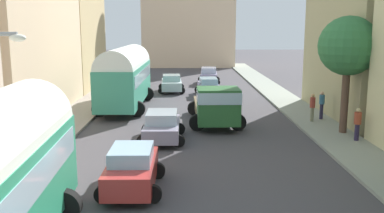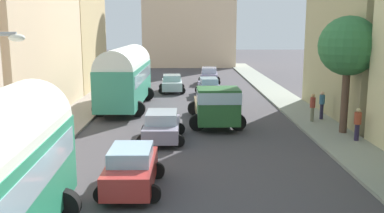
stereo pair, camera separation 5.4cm
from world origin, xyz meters
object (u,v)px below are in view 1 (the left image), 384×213
car_2 (132,169)px  car_3 (162,126)px  pedestrian_3 (312,106)px  pedestrian_4 (357,123)px  parked_bus_1 (125,75)px  cargo_truck_0 (216,105)px  car_0 (208,87)px  pedestrian_0 (322,104)px  car_1 (209,76)px  car_4 (171,83)px

car_2 → car_3: car_2 is taller
pedestrian_3 → pedestrian_4: (0.93, -4.31, -0.03)m
car_2 → pedestrian_4: pedestrian_4 is taller
parked_bus_1 → car_3: parked_bus_1 is taller
cargo_truck_0 → car_0: cargo_truck_0 is taller
car_3 → pedestrian_0: size_ratio=2.11×
parked_bus_1 → pedestrian_4: (12.51, -9.46, -1.33)m
car_1 → pedestrian_0: pedestrian_0 is taller
car_1 → pedestrian_4: size_ratio=2.23×
pedestrian_0 → pedestrian_3: size_ratio=1.03×
car_4 → pedestrian_3: pedestrian_3 is taller
car_0 → car_3: car_0 is taller
parked_bus_1 → car_3: 9.46m
car_1 → car_2: car_1 is taller
car_4 → pedestrian_0: (9.37, -11.78, 0.29)m
car_0 → car_4: (-3.10, 1.99, 0.01)m
parked_bus_1 → car_2: bearing=-81.3°
car_0 → car_4: 3.69m
car_2 → pedestrian_0: pedestrian_0 is taller
parked_bus_1 → car_3: (3.02, -8.82, -1.59)m
parked_bus_1 → car_2: size_ratio=2.72×
car_0 → pedestrian_4: size_ratio=2.27×
parked_bus_1 → car_1: (6.46, 12.66, -1.52)m
pedestrian_4 → pedestrian_3: bearing=102.2°
car_4 → pedestrian_4: 19.22m
car_0 → pedestrian_4: 16.04m
cargo_truck_0 → car_2: cargo_truck_0 is taller
car_4 → pedestrian_0: 15.06m
cargo_truck_0 → pedestrian_3: size_ratio=3.93×
car_3 → pedestrian_4: size_ratio=2.20×
pedestrian_3 → pedestrian_4: size_ratio=1.01×
parked_bus_1 → car_0: bearing=40.8°
car_1 → pedestrian_4: (6.05, -22.12, 0.19)m
car_1 → cargo_truck_0: bearing=-91.7°
parked_bus_1 → car_1: 14.29m
car_0 → car_2: 20.91m
car_2 → pedestrian_3: (9.24, 10.21, 0.26)m
parked_bus_1 → car_0: parked_bus_1 is taller
car_1 → car_4: (-3.52, -5.45, -0.05)m
car_3 → pedestrian_4: 9.52m
cargo_truck_0 → car_2: bearing=-110.1°
parked_bus_1 → pedestrian_0: 13.20m
parked_bus_1 → pedestrian_0: parked_bus_1 is taller
cargo_truck_0 → pedestrian_3: (5.66, 0.41, -0.20)m
car_3 → car_4: size_ratio=1.03×
car_1 → parked_bus_1: bearing=-117.0°
pedestrian_4 → car_2: bearing=-149.9°
car_3 → pedestrian_0: bearing=24.6°
car_4 → pedestrian_3: (8.64, -12.36, 0.27)m
car_3 → pedestrian_3: bearing=23.2°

